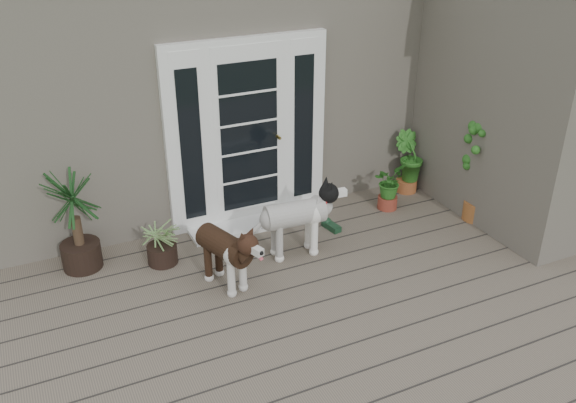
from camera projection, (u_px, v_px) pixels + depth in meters
name	position (u px, v px, depth m)	size (l,w,h in m)	color
deck	(359.00, 320.00, 5.77)	(6.20, 4.60, 0.12)	#6B5B4C
house_main	(205.00, 59.00, 8.52)	(7.40, 4.00, 3.10)	#665E54
house_wing	(533.00, 94.00, 7.08)	(1.60, 2.40, 3.10)	#665E54
door_unit	(248.00, 133.00, 6.95)	(1.90, 0.14, 2.15)	white
door_step	(257.00, 222.00, 7.27)	(1.60, 0.40, 0.05)	white
brindle_dog	(225.00, 256.00, 6.02)	(0.35, 0.81, 0.67)	#331E12
white_dog	(295.00, 225.00, 6.53)	(0.37, 0.86, 0.72)	white
spider_plant	(161.00, 240.00, 6.41)	(0.52, 0.52, 0.56)	#789A5E
yucca	(76.00, 220.00, 6.21)	(0.77, 0.77, 1.11)	black
herb_a	(388.00, 190.00, 7.54)	(0.38, 0.38, 0.48)	#2C631C
herb_b	(408.00, 170.00, 7.95)	(0.40, 0.40, 0.60)	#1A5C1F
herb_c	(437.00, 165.00, 8.14)	(0.35, 0.35, 0.55)	#225819
sapling	(485.00, 155.00, 7.02)	(0.49, 0.49, 1.65)	#1C5C1A
clog_left	(331.00, 225.00, 7.16)	(0.14, 0.30, 0.09)	#153620
clog_right	(314.00, 213.00, 7.45)	(0.12, 0.26, 0.08)	black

